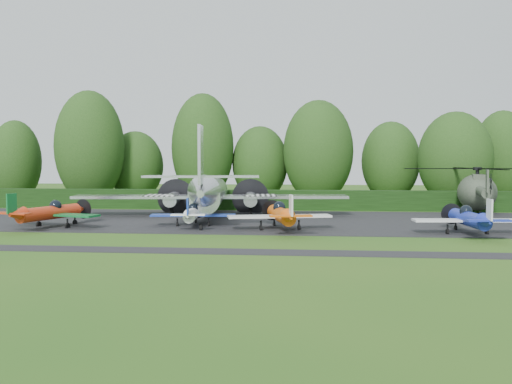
# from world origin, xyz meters

# --- Properties ---
(ground) EXTENTS (160.00, 160.00, 0.00)m
(ground) POSITION_xyz_m (0.00, 0.00, 0.00)
(ground) COLOR #255417
(ground) RESTS_ON ground
(apron) EXTENTS (70.00, 18.00, 0.01)m
(apron) POSITION_xyz_m (0.00, 10.00, 0.00)
(apron) COLOR black
(apron) RESTS_ON ground
(taxiway_verge) EXTENTS (70.00, 2.00, 0.00)m
(taxiway_verge) POSITION_xyz_m (0.00, -6.00, 0.00)
(taxiway_verge) COLOR black
(taxiway_verge) RESTS_ON ground
(hedgerow) EXTENTS (90.00, 1.60, 2.00)m
(hedgerow) POSITION_xyz_m (0.00, 21.00, 0.00)
(hedgerow) COLOR black
(hedgerow) RESTS_ON ground
(transport_plane) EXTENTS (24.46, 18.75, 7.84)m
(transport_plane) POSITION_xyz_m (-5.67, 11.90, 2.19)
(transport_plane) COLOR silver
(transport_plane) RESTS_ON ground
(light_plane_red) EXTENTS (7.40, 7.78, 2.84)m
(light_plane_red) POSITION_xyz_m (-16.10, 3.38, 1.18)
(light_plane_red) COLOR #B72E10
(light_plane_red) RESTS_ON ground
(light_plane_white) EXTENTS (6.42, 6.76, 2.47)m
(light_plane_white) POSITION_xyz_m (-5.69, 5.15, 1.03)
(light_plane_white) COLOR white
(light_plane_white) RESTS_ON ground
(light_plane_orange) EXTENTS (7.48, 7.86, 2.87)m
(light_plane_orange) POSITION_xyz_m (1.08, 3.46, 1.20)
(light_plane_orange) COLOR #D7560C
(light_plane_orange) RESTS_ON ground
(light_plane_blue) EXTENTS (7.16, 7.53, 2.75)m
(light_plane_blue) POSITION_xyz_m (13.81, 2.41, 1.15)
(light_plane_blue) COLOR #1A2AA1
(light_plane_blue) RESTS_ON ground
(helicopter) EXTENTS (13.66, 15.99, 4.40)m
(helicopter) POSITION_xyz_m (18.67, 18.13, 2.36)
(helicopter) COLOR #333D2F
(helicopter) RESTS_ON ground
(tree_0) EXTENTS (7.09, 7.09, 9.81)m
(tree_0) POSITION_xyz_m (12.81, 34.60, 4.89)
(tree_0) COLOR black
(tree_0) RESTS_ON ground
(tree_2) EXTENTS (6.90, 6.90, 8.67)m
(tree_2) POSITION_xyz_m (-18.86, 32.62, 4.33)
(tree_2) COLOR black
(tree_2) RESTS_ON ground
(tree_3) EXTENTS (8.17, 8.17, 10.48)m
(tree_3) POSITION_xyz_m (19.12, 28.71, 5.23)
(tree_3) COLOR black
(tree_3) RESTS_ON ground
(tree_4) EXTENTS (7.59, 7.59, 13.19)m
(tree_4) POSITION_xyz_m (-10.11, 31.76, 6.58)
(tree_4) COLOR black
(tree_4) RESTS_ON ground
(tree_5) EXTENTS (6.78, 6.78, 10.96)m
(tree_5) POSITION_xyz_m (25.65, 33.42, 5.47)
(tree_5) COLOR black
(tree_5) RESTS_ON ground
(tree_6) EXTENTS (6.90, 6.90, 9.26)m
(tree_6) POSITION_xyz_m (-3.26, 33.39, 4.62)
(tree_6) COLOR black
(tree_6) RESTS_ON ground
(tree_7) EXTENTS (8.01, 8.01, 13.18)m
(tree_7) POSITION_xyz_m (-22.73, 27.49, 6.58)
(tree_7) COLOR black
(tree_7) RESTS_ON ground
(tree_9) EXTENTS (5.99, 5.99, 9.86)m
(tree_9) POSITION_xyz_m (-32.42, 28.51, 4.92)
(tree_9) COLOR black
(tree_9) RESTS_ON ground
(tree_10) EXTENTS (8.33, 8.33, 12.20)m
(tree_10) POSITION_xyz_m (3.92, 31.53, 6.09)
(tree_10) COLOR black
(tree_10) RESTS_ON ground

